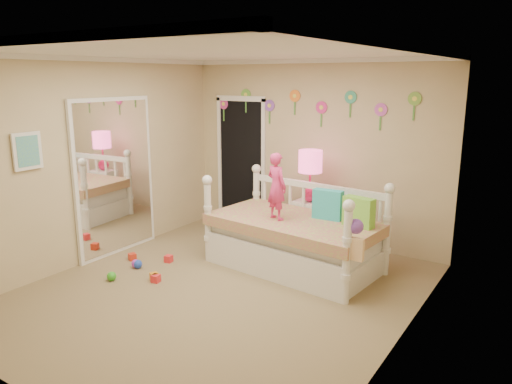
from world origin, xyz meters
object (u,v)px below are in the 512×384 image
Objects in this scene: child at (277,186)px; table_lamp at (310,168)px; daybed at (294,223)px; nightstand at (309,225)px.

child is 0.87m from table_lamp.
child is at bearing -91.11° from table_lamp.
child is (-0.18, -0.14, 0.48)m from daybed.
child reaches higher than nightstand.
daybed is 2.99× the size of table_lamp.
child is 1.16× the size of table_lamp.
nightstand is 0.81m from table_lamp.
daybed is 0.94m from table_lamp.
table_lamp reaches higher than daybed.
nightstand is 0.96× the size of table_lamp.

